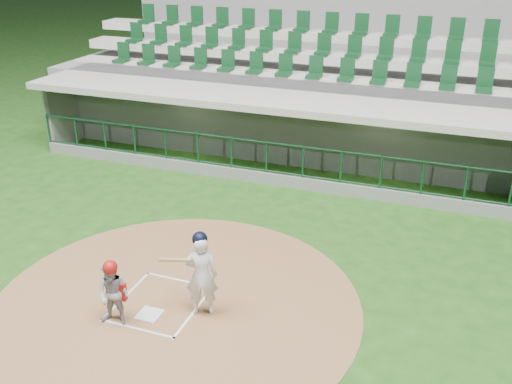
{
  "coord_description": "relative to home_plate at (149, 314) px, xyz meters",
  "views": [
    {
      "loc": [
        4.95,
        -8.28,
        6.57
      ],
      "look_at": [
        0.93,
        2.6,
        1.3
      ],
      "focal_mm": 40.0,
      "sensor_mm": 36.0,
      "label": 1
    }
  ],
  "objects": [
    {
      "name": "batter",
      "position": [
        0.91,
        0.43,
        0.86
      ],
      "size": [
        0.89,
        0.93,
        1.72
      ],
      "color": "silver",
      "rests_on": "dirt_circle"
    },
    {
      "name": "dirt_circle",
      "position": [
        0.3,
        0.5,
        -0.02
      ],
      "size": [
        7.2,
        7.2,
        0.01
      ],
      "primitive_type": "cylinder",
      "color": "brown",
      "rests_on": "ground"
    },
    {
      "name": "seating_deck",
      "position": [
        0.0,
        11.61,
        1.4
      ],
      "size": [
        17.0,
        6.72,
        5.15
      ],
      "color": "slate",
      "rests_on": "ground"
    },
    {
      "name": "dugout_structure",
      "position": [
        0.01,
        8.53,
        0.94
      ],
      "size": [
        16.4,
        3.7,
        3.0
      ],
      "color": "slate",
      "rests_on": "ground"
    },
    {
      "name": "catcher",
      "position": [
        -0.44,
        -0.42,
        0.64
      ],
      "size": [
        0.65,
        0.53,
        1.33
      ],
      "color": "gray",
      "rests_on": "dirt_circle"
    },
    {
      "name": "home_plate",
      "position": [
        0.0,
        0.0,
        0.0
      ],
      "size": [
        0.43,
        0.43,
        0.02
      ],
      "primitive_type": "cube",
      "color": "silver",
      "rests_on": "dirt_circle"
    },
    {
      "name": "batter_box_chalk",
      "position": [
        0.0,
        0.4,
        -0.0
      ],
      "size": [
        1.55,
        1.8,
        0.01
      ],
      "color": "white",
      "rests_on": "ground"
    },
    {
      "name": "ground",
      "position": [
        0.0,
        0.7,
        -0.02
      ],
      "size": [
        120.0,
        120.0,
        0.0
      ],
      "primitive_type": "plane",
      "color": "#1C4513",
      "rests_on": "ground"
    }
  ]
}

